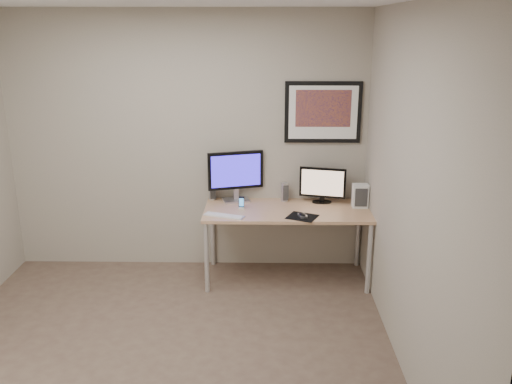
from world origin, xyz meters
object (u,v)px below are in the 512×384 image
monitor_tv (323,184)px  speaker_left (212,191)px  monitor_large (236,174)px  keyboard (224,216)px  framed_art (323,112)px  phone_dock (241,203)px  fan_unit (360,196)px  desk (287,215)px  speaker_right (285,192)px

monitor_tv → speaker_left: 1.12m
monitor_large → keyboard: size_ratio=1.42×
framed_art → monitor_large: (-0.86, -0.08, -0.61)m
framed_art → speaker_left: framed_art is taller
phone_dock → keyboard: size_ratio=0.30×
monitor_tv → fan_unit: (0.36, -0.13, -0.08)m
monitor_tv → keyboard: 1.06m
desk → phone_dock: phone_dock is taller
phone_dock → fan_unit: size_ratio=0.51×
framed_art → monitor_large: bearing=-174.5°
monitor_tv → keyboard: monitor_tv is taller
framed_art → phone_dock: size_ratio=6.43×
desk → phone_dock: (-0.44, 0.01, 0.12)m
monitor_tv → framed_art: bearing=106.8°
keyboard → speaker_right: bearing=58.9°
monitor_large → phone_dock: monitor_large is taller
speaker_left → phone_dock: (0.31, -0.29, -0.03)m
desk → monitor_tv: bearing=29.7°
phone_dock → framed_art: bearing=20.0°
framed_art → speaker_left: 1.36m
desk → speaker_right: speaker_right is taller
framed_art → fan_unit: 0.89m
monitor_tv → phone_dock: monitor_tv is taller
speaker_left → phone_dock: size_ratio=1.58×
monitor_tv → phone_dock: size_ratio=3.89×
desk → phone_dock: size_ratio=13.71×
speaker_right → desk: bearing=-100.3°
framed_art → fan_unit: size_ratio=3.25×
speaker_right → keyboard: size_ratio=0.49×
desk → keyboard: keyboard is taller
monitor_large → speaker_left: size_ratio=2.97×
monitor_tv → fan_unit: 0.39m
keyboard → fan_unit: size_ratio=1.67×
desk → framed_art: framed_art is taller
speaker_right → keyboard: bearing=-154.3°
monitor_large → keyboard: 0.55m
framed_art → fan_unit: framed_art is taller
phone_dock → keyboard: bearing=-125.7°
desk → phone_dock: 0.46m
desk → monitor_large: bearing=154.0°
monitor_large → speaker_right: bearing=-15.0°
speaker_right → keyboard: speaker_right is taller
monitor_large → speaker_left: bearing=151.7°
desk → framed_art: (0.35, 0.33, 0.96)m
speaker_right → phone_dock: 0.50m
speaker_left → keyboard: speaker_left is taller
framed_art → speaker_right: 0.88m
speaker_left → speaker_right: 0.74m
keyboard → phone_dock: bearing=75.8°
monitor_large → fan_unit: bearing=-24.3°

